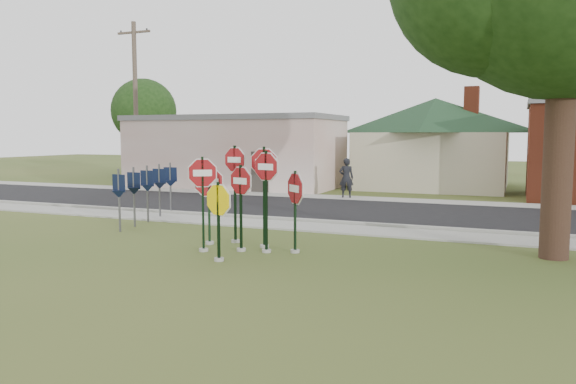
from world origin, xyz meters
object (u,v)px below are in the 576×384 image
at_px(stop_sign_center, 241,196).
at_px(utility_pole_near, 136,102).
at_px(stop_sign_yellow, 218,212).
at_px(pedestrian, 346,178).
at_px(stop_sign_left, 203,191).

xyz_separation_m(stop_sign_center, utility_pole_near, (-13.92, 13.89, 3.51)).
relative_size(stop_sign_yellow, pedestrian, 1.07).
bearing_deg(stop_sign_center, utility_pole_near, 135.05).
bearing_deg(stop_sign_yellow, stop_sign_center, 91.67).
relative_size(stop_sign_center, pedestrian, 1.25).
xyz_separation_m(stop_sign_yellow, utility_pole_near, (-13.95, 15.15, 3.77)).
bearing_deg(pedestrian, stop_sign_yellow, 78.68).
bearing_deg(stop_sign_yellow, pedestrian, 94.01).
xyz_separation_m(stop_sign_center, stop_sign_yellow, (0.04, -1.26, -0.26)).
height_order(stop_sign_center, utility_pole_near, utility_pole_near).
distance_m(stop_sign_left, utility_pole_near, 19.63).
relative_size(stop_sign_yellow, stop_sign_left, 0.79).
bearing_deg(pedestrian, stop_sign_center, 78.91).
bearing_deg(utility_pole_near, stop_sign_yellow, -47.36).
bearing_deg(utility_pole_near, stop_sign_left, -47.70).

